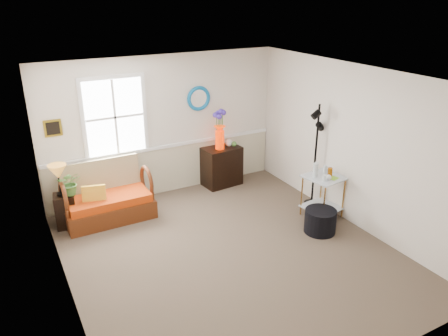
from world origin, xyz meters
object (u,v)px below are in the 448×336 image
lamp_stand (66,211)px  side_table (322,196)px  ottoman (320,221)px  floor_lamp (315,156)px  loveseat (107,193)px  cabinet (222,166)px

lamp_stand → side_table: bearing=-23.7°
ottoman → floor_lamp: bearing=58.3°
lamp_stand → loveseat: bearing=-3.7°
floor_lamp → cabinet: bearing=127.3°
cabinet → side_table: 2.18m
cabinet → side_table: (0.88, -2.00, -0.02)m
lamp_stand → cabinet: 3.06m
side_table → floor_lamp: 0.73m
lamp_stand → cabinet: bearing=5.2°
cabinet → ottoman: (0.51, -2.40, -0.20)m
lamp_stand → ottoman: size_ratio=1.13×
loveseat → cabinet: size_ratio=1.86×
lamp_stand → cabinet: size_ratio=0.73×
lamp_stand → floor_lamp: floor_lamp is taller
loveseat → lamp_stand: bearing=175.8°
loveseat → lamp_stand: size_ratio=2.54×
side_table → ottoman: bearing=-132.3°
loveseat → floor_lamp: bearing=-20.5°
side_table → ottoman: (-0.37, -0.41, -0.18)m
loveseat → lamp_stand: 0.71m
loveseat → ottoman: bearing=-36.5°
loveseat → floor_lamp: size_ratio=0.78×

